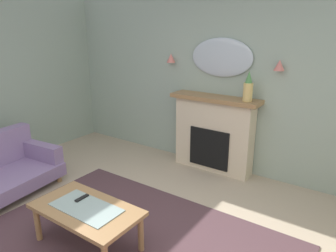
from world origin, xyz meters
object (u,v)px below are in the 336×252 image
(mantel_vase_left, at_px, (248,88))
(wall_sconce_right, at_px, (279,65))
(wall_mirror, at_px, (221,57))
(wall_sconce_left, at_px, (171,58))
(fireplace, at_px, (213,134))
(coffee_table, at_px, (86,213))
(tv_remote, at_px, (82,198))

(mantel_vase_left, distance_m, wall_sconce_right, 0.49)
(wall_mirror, bearing_deg, wall_sconce_left, -176.63)
(wall_mirror, relative_size, wall_sconce_left, 6.86)
(fireplace, xyz_separation_m, mantel_vase_left, (0.50, -0.03, 0.77))
(wall_mirror, height_order, wall_sconce_left, wall_mirror)
(fireplace, distance_m, mantel_vase_left, 0.92)
(wall_sconce_left, xyz_separation_m, coffee_table, (0.65, -2.44, -1.28))
(coffee_table, bearing_deg, wall_sconce_left, 104.97)
(wall_sconce_left, bearing_deg, mantel_vase_left, -5.08)
(coffee_table, bearing_deg, wall_mirror, 85.49)
(wall_sconce_right, bearing_deg, tv_remote, -116.96)
(mantel_vase_left, bearing_deg, tv_remote, -110.79)
(tv_remote, bearing_deg, coffee_table, -28.19)
(mantel_vase_left, xyz_separation_m, wall_mirror, (-0.50, 0.17, 0.37))
(fireplace, height_order, wall_mirror, wall_mirror)
(wall_mirror, bearing_deg, mantel_vase_left, -18.78)
(wall_sconce_right, bearing_deg, wall_sconce_left, 180.00)
(coffee_table, xyz_separation_m, tv_remote, (-0.15, 0.08, 0.07))
(fireplace, bearing_deg, tv_remote, -98.79)
(wall_sconce_right, bearing_deg, wall_mirror, 176.63)
(tv_remote, bearing_deg, mantel_vase_left, 69.21)
(wall_sconce_left, xyz_separation_m, tv_remote, (0.50, -2.36, -1.21))
(wall_mirror, xyz_separation_m, wall_sconce_right, (0.85, -0.05, -0.05))
(fireplace, bearing_deg, wall_sconce_right, 6.16)
(mantel_vase_left, bearing_deg, wall_sconce_left, 174.92)
(wall_sconce_right, bearing_deg, mantel_vase_left, -161.08)
(wall_sconce_right, xyz_separation_m, tv_remote, (-1.20, -2.36, -1.21))
(mantel_vase_left, distance_m, tv_remote, 2.56)
(wall_sconce_right, bearing_deg, coffee_table, -113.19)
(wall_mirror, bearing_deg, coffee_table, -94.51)
(wall_sconce_right, xyz_separation_m, coffee_table, (-1.05, -2.44, -1.28))
(fireplace, xyz_separation_m, wall_sconce_right, (0.85, 0.09, 1.09))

